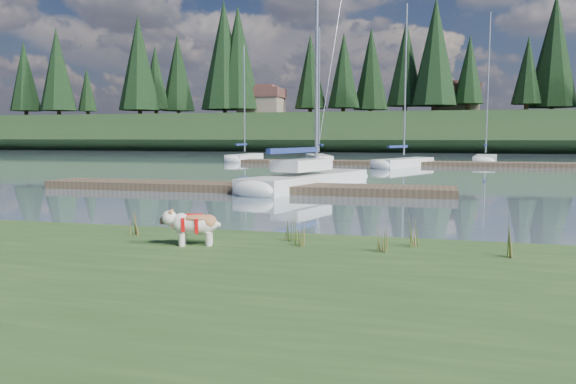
# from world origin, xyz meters

# --- Properties ---
(ground) EXTENTS (200.00, 200.00, 0.00)m
(ground) POSITION_xyz_m (0.00, 30.00, 0.00)
(ground) COLOR slate
(ground) RESTS_ON ground
(bank) EXTENTS (60.00, 9.00, 0.35)m
(bank) POSITION_xyz_m (0.00, -6.00, 0.17)
(bank) COLOR #2F4D20
(bank) RESTS_ON ground
(ridge) EXTENTS (200.00, 20.00, 5.00)m
(ridge) POSITION_xyz_m (0.00, 73.00, 2.50)
(ridge) COLOR #1D3318
(ridge) RESTS_ON ground
(bulldog) EXTENTS (0.96, 0.58, 0.56)m
(bulldog) POSITION_xyz_m (-0.57, -3.01, 0.70)
(bulldog) COLOR silver
(bulldog) RESTS_ON bank
(sailboat_main) EXTENTS (4.27, 9.07, 12.85)m
(sailboat_main) POSITION_xyz_m (-1.62, 11.70, 0.42)
(sailboat_main) COLOR white
(sailboat_main) RESTS_ON ground
(dock_near) EXTENTS (16.00, 2.00, 0.30)m
(dock_near) POSITION_xyz_m (-4.00, 9.00, 0.15)
(dock_near) COLOR #4C3D2C
(dock_near) RESTS_ON ground
(dock_far) EXTENTS (26.00, 2.20, 0.30)m
(dock_far) POSITION_xyz_m (2.00, 30.00, 0.15)
(dock_far) COLOR #4C3D2C
(dock_far) RESTS_ON ground
(sailboat_bg_0) EXTENTS (1.51, 6.67, 9.78)m
(sailboat_bg_0) POSITION_xyz_m (-12.42, 34.67, 0.33)
(sailboat_bg_0) COLOR white
(sailboat_bg_0) RESTS_ON ground
(sailboat_bg_1) EXTENTS (3.74, 7.36, 10.95)m
(sailboat_bg_1) POSITION_xyz_m (-6.18, 34.56, 0.33)
(sailboat_bg_1) COLOR white
(sailboat_bg_1) RESTS_ON ground
(sailboat_bg_2) EXTENTS (4.37, 7.28, 11.10)m
(sailboat_bg_2) POSITION_xyz_m (1.44, 28.76, 0.33)
(sailboat_bg_2) COLOR white
(sailboat_bg_2) RESTS_ON ground
(sailboat_bg_3) EXTENTS (2.48, 8.16, 11.80)m
(sailboat_bg_3) POSITION_xyz_m (7.23, 36.43, 0.32)
(sailboat_bg_3) COLOR white
(sailboat_bg_3) RESTS_ON ground
(weed_0) EXTENTS (0.17, 0.14, 0.52)m
(weed_0) POSITION_xyz_m (0.89, -2.28, 0.57)
(weed_0) COLOR #475B23
(weed_0) RESTS_ON bank
(weed_1) EXTENTS (0.17, 0.14, 0.46)m
(weed_1) POSITION_xyz_m (1.11, -2.64, 0.54)
(weed_1) COLOR #475B23
(weed_1) RESTS_ON bank
(weed_2) EXTENTS (0.17, 0.14, 0.55)m
(weed_2) POSITION_xyz_m (2.86, -2.31, 0.58)
(weed_2) COLOR #475B23
(weed_2) RESTS_ON bank
(weed_3) EXTENTS (0.17, 0.14, 0.45)m
(weed_3) POSITION_xyz_m (-2.01, -2.41, 0.54)
(weed_3) COLOR #475B23
(weed_3) RESTS_ON bank
(weed_4) EXTENTS (0.17, 0.14, 0.48)m
(weed_4) POSITION_xyz_m (2.42, -2.84, 0.55)
(weed_4) COLOR #475B23
(weed_4) RESTS_ON bank
(weed_5) EXTENTS (0.17, 0.14, 0.63)m
(weed_5) POSITION_xyz_m (4.26, -2.71, 0.61)
(weed_5) COLOR #475B23
(weed_5) RESTS_ON bank
(mud_lip) EXTENTS (60.00, 0.50, 0.14)m
(mud_lip) POSITION_xyz_m (0.00, -1.60, 0.07)
(mud_lip) COLOR #33281C
(mud_lip) RESTS_ON ground
(conifer_0) EXTENTS (5.72, 5.72, 14.15)m
(conifer_0) POSITION_xyz_m (-55.00, 67.00, 12.64)
(conifer_0) COLOR #382619
(conifer_0) RESTS_ON ridge
(conifer_1) EXTENTS (4.40, 4.40, 11.30)m
(conifer_1) POSITION_xyz_m (-40.00, 71.00, 11.28)
(conifer_1) COLOR #382619
(conifer_1) RESTS_ON ridge
(conifer_2) EXTENTS (6.60, 6.60, 16.05)m
(conifer_2) POSITION_xyz_m (-25.00, 68.00, 13.54)
(conifer_2) COLOR #382619
(conifer_2) RESTS_ON ridge
(conifer_3) EXTENTS (4.84, 4.84, 12.25)m
(conifer_3) POSITION_xyz_m (-10.00, 72.00, 11.74)
(conifer_3) COLOR #382619
(conifer_3) RESTS_ON ridge
(conifer_4) EXTENTS (6.16, 6.16, 15.10)m
(conifer_4) POSITION_xyz_m (3.00, 66.00, 13.09)
(conifer_4) COLOR #382619
(conifer_4) RESTS_ON ridge
(conifer_5) EXTENTS (3.96, 3.96, 10.35)m
(conifer_5) POSITION_xyz_m (15.00, 70.00, 10.83)
(conifer_5) COLOR #382619
(conifer_5) RESTS_ON ridge
(house_0) EXTENTS (6.30, 5.30, 4.65)m
(house_0) POSITION_xyz_m (-22.00, 70.00, 7.31)
(house_0) COLOR gray
(house_0) RESTS_ON ridge
(house_1) EXTENTS (6.30, 5.30, 4.65)m
(house_1) POSITION_xyz_m (6.00, 71.00, 7.31)
(house_1) COLOR gray
(house_1) RESTS_ON ridge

